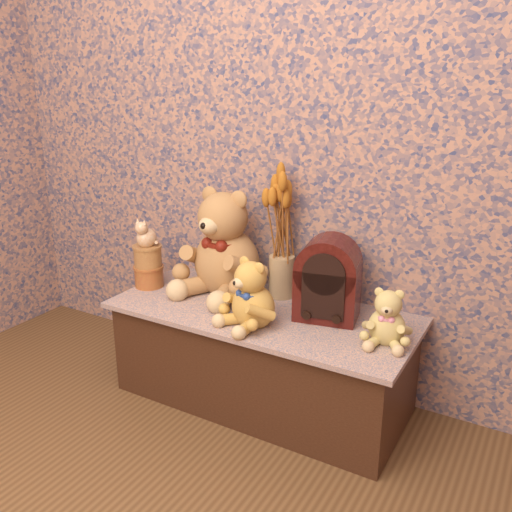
% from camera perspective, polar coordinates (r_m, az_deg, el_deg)
% --- Properties ---
extents(display_shelf, '(1.22, 0.54, 0.41)m').
position_cam_1_polar(display_shelf, '(2.29, 0.63, -10.22)').
color(display_shelf, '#3D527D').
rests_on(display_shelf, ground).
extents(teddy_large, '(0.42, 0.49, 0.48)m').
position_cam_1_polar(teddy_large, '(2.32, -3.06, 2.00)').
color(teddy_large, '#AE7243').
rests_on(teddy_large, display_shelf).
extents(teddy_medium, '(0.30, 0.32, 0.28)m').
position_cam_1_polar(teddy_medium, '(2.03, -0.29, -3.50)').
color(teddy_medium, '#B58433').
rests_on(teddy_medium, display_shelf).
extents(teddy_small, '(0.21, 0.23, 0.22)m').
position_cam_1_polar(teddy_small, '(1.96, 13.44, -5.79)').
color(teddy_small, tan).
rests_on(teddy_small, display_shelf).
extents(cathedral_radio, '(0.26, 0.21, 0.32)m').
position_cam_1_polar(cathedral_radio, '(2.10, 7.44, -2.26)').
color(cathedral_radio, '#340C09').
rests_on(cathedral_radio, display_shelf).
extents(ceramic_vase, '(0.11, 0.11, 0.18)m').
position_cam_1_polar(ceramic_vase, '(2.31, 2.66, -2.10)').
color(ceramic_vase, tan).
rests_on(ceramic_vase, display_shelf).
extents(dried_stalks, '(0.23, 0.23, 0.39)m').
position_cam_1_polar(dried_stalks, '(2.22, 2.77, 4.79)').
color(dried_stalks, '#B2631C').
rests_on(dried_stalks, ceramic_vase).
extents(biscuit_tin_lower, '(0.14, 0.14, 0.09)m').
position_cam_1_polar(biscuit_tin_lower, '(2.47, -10.97, -2.06)').
color(biscuit_tin_lower, '#B58435').
rests_on(biscuit_tin_lower, display_shelf).
extents(biscuit_tin_upper, '(0.15, 0.15, 0.09)m').
position_cam_1_polar(biscuit_tin_upper, '(2.44, -11.10, -0.04)').
color(biscuit_tin_upper, tan).
rests_on(biscuit_tin_upper, biscuit_tin_lower).
extents(cat_figurine, '(0.10, 0.11, 0.13)m').
position_cam_1_polar(cat_figurine, '(2.41, -11.27, 2.48)').
color(cat_figurine, silver).
rests_on(cat_figurine, biscuit_tin_upper).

